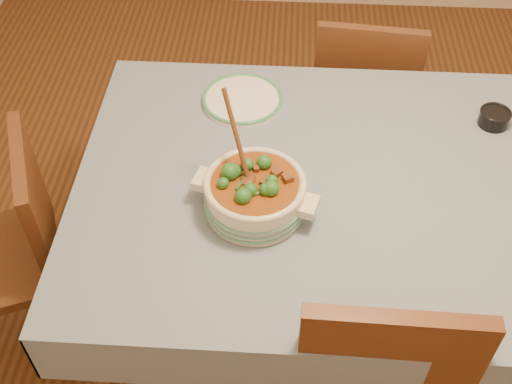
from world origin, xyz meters
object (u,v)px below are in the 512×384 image
(white_plate, at_px, (242,99))
(stew_casserole, at_px, (255,192))
(dining_table, at_px, (370,207))
(chair_far, at_px, (363,94))
(chair_left, at_px, (15,245))
(condiment_bowl, at_px, (495,117))

(white_plate, bearing_deg, stew_casserole, -81.48)
(dining_table, distance_m, chair_far, 0.80)
(dining_table, xyz_separation_m, chair_left, (-1.08, -0.06, -0.19))
(dining_table, relative_size, white_plate, 5.32)
(dining_table, height_order, condiment_bowl, condiment_bowl)
(dining_table, relative_size, condiment_bowl, 15.00)
(condiment_bowl, height_order, chair_far, chair_far)
(stew_casserole, bearing_deg, white_plate, 98.52)
(stew_casserole, distance_m, chair_left, 0.83)
(stew_casserole, distance_m, condiment_bowl, 0.81)
(dining_table, relative_size, stew_casserole, 4.91)
(stew_casserole, bearing_deg, chair_far, 67.28)
(condiment_bowl, relative_size, chair_far, 0.13)
(dining_table, height_order, stew_casserole, stew_casserole)
(chair_left, bearing_deg, dining_table, 71.77)
(chair_left, bearing_deg, white_plate, 98.77)
(chair_far, xyz_separation_m, chair_left, (-1.13, -0.83, 0.00))
(chair_left, bearing_deg, stew_casserole, 64.62)
(stew_casserole, xyz_separation_m, condiment_bowl, (0.71, 0.39, -0.04))
(dining_table, xyz_separation_m, chair_far, (0.04, 0.78, -0.19))
(chair_far, bearing_deg, condiment_bowl, 129.92)
(condiment_bowl, bearing_deg, white_plate, 175.73)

